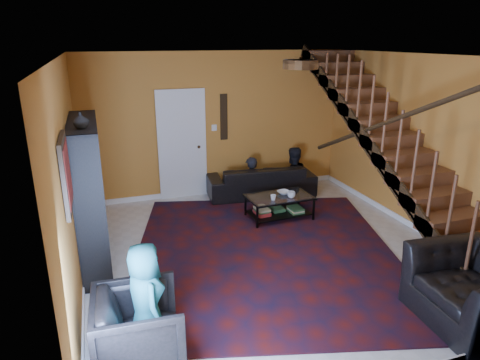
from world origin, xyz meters
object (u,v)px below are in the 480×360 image
object	(u,v)px
sofa	(261,180)
bookshelf	(91,196)
coffee_table	(279,206)
armchair_left	(139,329)
armchair_right	(474,291)

from	to	relation	value
sofa	bookshelf	bearing A→B (deg)	34.03
coffee_table	armchair_left	bearing A→B (deg)	-134.01
armchair_left	bookshelf	bearing A→B (deg)	11.73
armchair_left	coffee_table	distance (m)	3.88
armchair_right	bookshelf	bearing A→B (deg)	-122.40
armchair_left	sofa	bearing A→B (deg)	-32.19
bookshelf	sofa	bearing A→B (deg)	28.11
armchair_right	coffee_table	world-z (taller)	armchair_right
bookshelf	armchair_right	xyz separation A→B (m)	(3.90, -2.85, -0.57)
armchair_left	armchair_right	bearing A→B (deg)	-95.66
bookshelf	sofa	distance (m)	3.67
bookshelf	sofa	xyz separation A→B (m)	(3.18, 1.70, -0.66)
bookshelf	coffee_table	xyz separation A→B (m)	(3.05, 0.48, -0.73)
sofa	armchair_left	xyz separation A→B (m)	(-2.83, -4.01, 0.07)
bookshelf	sofa	size ratio (longest dim) A/B	0.94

